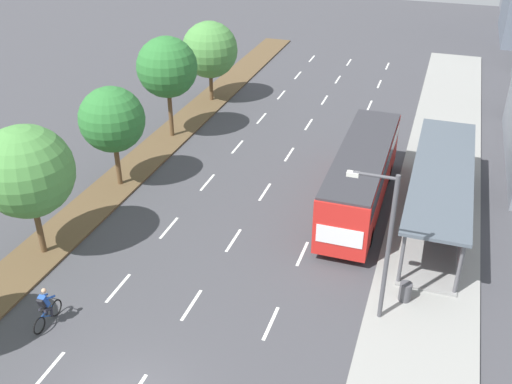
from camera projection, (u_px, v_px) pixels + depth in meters
name	position (u px, v px, depth m)	size (l,w,h in m)	color
median_strip	(165.00, 141.00, 38.71)	(2.60, 52.00, 0.12)	brown
sidewalk_right	(440.00, 181.00, 33.85)	(4.50, 52.00, 0.15)	gray
lane_divider_left	(223.00, 164.00, 35.95)	(0.14, 47.46, 0.01)	white
lane_divider_center	(278.00, 172.00, 34.99)	(0.14, 47.46, 0.01)	white
lane_divider_right	(335.00, 181.00, 34.02)	(0.14, 47.46, 0.01)	white
bus_shelter	(446.00, 191.00, 29.28)	(2.90, 12.72, 2.86)	gray
bus	(361.00, 172.00, 30.54)	(2.54, 11.29, 3.37)	red
cyclist	(46.00, 308.00, 23.24)	(0.46, 1.82, 1.71)	black
median_tree_second	(27.00, 172.00, 25.67)	(4.19, 4.19, 6.37)	brown
median_tree_third	(112.00, 120.00, 31.59)	(3.59, 3.59, 5.74)	brown
median_tree_fourth	(167.00, 67.00, 37.02)	(3.88, 3.88, 6.63)	brown
median_tree_fifth	(210.00, 50.00, 43.20)	(4.15, 4.15, 5.95)	brown
streetlight	(385.00, 239.00, 22.00)	(1.91, 0.24, 6.50)	#4C4C51
trash_bin	(405.00, 292.00, 24.48)	(0.52, 0.52, 0.85)	#4C4C51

